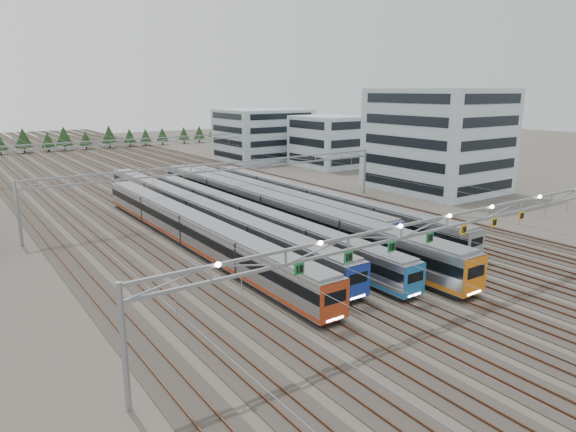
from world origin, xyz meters
TOP-DOWN VIEW (x-y plane):
  - ground at (0.00, 0.00)m, footprint 400.00×400.00m
  - track_bed at (0.00, 100.00)m, footprint 54.00×260.00m
  - train_a at (-11.25, 27.92)m, footprint 2.96×53.47m
  - train_b at (-6.75, 36.29)m, footprint 2.84×65.62m
  - train_c at (-2.25, 29.70)m, footprint 2.67×57.25m
  - train_d at (2.25, 31.40)m, footprint 3.20×66.41m
  - train_e at (6.75, 39.63)m, footprint 2.78×55.58m
  - train_f at (11.25, 33.20)m, footprint 2.75×57.44m
  - gantry_near at (-0.05, -0.12)m, footprint 56.36×0.61m
  - gantry_mid at (0.00, 40.00)m, footprint 56.36×0.36m
  - gantry_far at (0.00, 85.00)m, footprint 56.36×0.36m
  - depot_bldg_south at (41.63, 35.41)m, footprint 18.00×22.00m
  - depot_bldg_mid at (44.71, 70.58)m, footprint 14.00×16.00m
  - depot_bldg_north at (38.71, 91.29)m, footprint 22.00×18.00m
  - treeline at (2.25, 141.99)m, footprint 100.10×5.60m

SIDE VIEW (x-z plane):
  - ground at x=0.00m, z-range 0.00..0.00m
  - track_bed at x=0.00m, z-range -1.22..4.20m
  - train_c at x=-2.25m, z-range 0.25..3.72m
  - train_f at x=11.25m, z-range 0.25..3.83m
  - train_e at x=6.75m, z-range 0.25..3.87m
  - train_b at x=-6.75m, z-range 0.25..3.95m
  - train_a at x=-11.25m, z-range 0.25..4.10m
  - train_d at x=2.25m, z-range 0.25..4.42m
  - treeline at x=2.25m, z-range 0.72..7.74m
  - depot_bldg_mid at x=44.71m, z-range 0.00..12.16m
  - gantry_mid at x=0.00m, z-range 2.39..10.39m
  - gantry_far at x=0.00m, z-range 2.39..10.39m
  - depot_bldg_north at x=38.71m, z-range 0.00..13.27m
  - gantry_near at x=-0.05m, z-range 3.05..11.13m
  - depot_bldg_south at x=41.63m, z-range 0.00..18.55m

